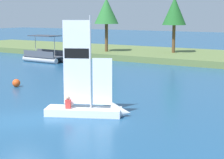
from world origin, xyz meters
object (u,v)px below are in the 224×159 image
shoreline_tree_midleft (174,11)px  sailboat (96,108)px  pontoon_boat (45,56)px  channel_buoy (16,83)px  shoreline_tree_left (106,11)px

shoreline_tree_midleft → sailboat: 28.83m
shoreline_tree_midleft → pontoon_boat: (-10.92, -10.92, -4.96)m
channel_buoy → pontoon_boat: bearing=124.2°
pontoon_boat → channel_buoy: bearing=-53.2°
sailboat → channel_buoy: 10.38m
shoreline_tree_left → pontoon_boat: shoreline_tree_left is taller
shoreline_tree_midleft → sailboat: size_ratio=1.18×
shoreline_tree_midleft → shoreline_tree_left: bearing=-158.7°
pontoon_boat → channel_buoy: size_ratio=8.65×
shoreline_tree_left → sailboat: (15.26, -24.32, -5.24)m
shoreline_tree_left → sailboat: shoreline_tree_left is taller
shoreline_tree_midleft → sailboat: (7.50, -27.35, -5.22)m
shoreline_tree_left → pontoon_boat: (-3.16, -7.89, -4.98)m
pontoon_boat → channel_buoy: 15.49m
sailboat → channel_buoy: bearing=134.1°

